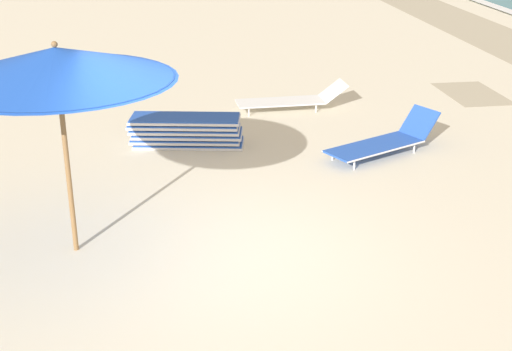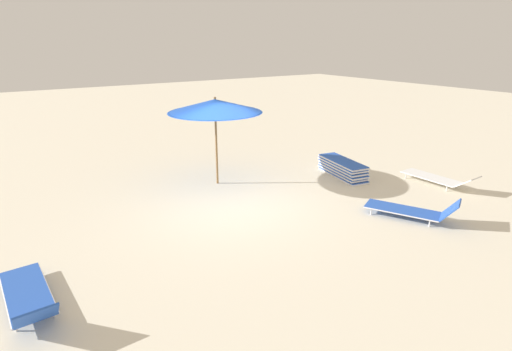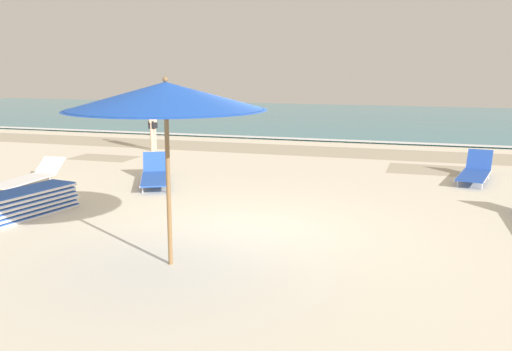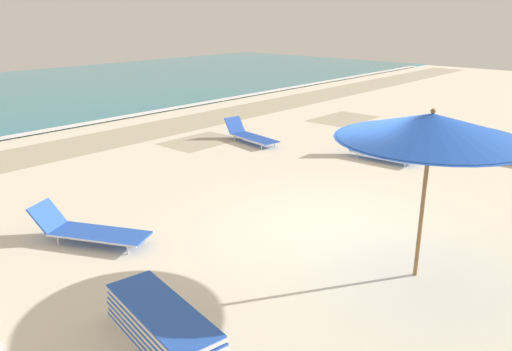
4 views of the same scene
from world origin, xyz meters
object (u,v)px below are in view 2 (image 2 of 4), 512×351
object	(u,v)px
beach_umbrella	(215,106)
sun_lounger_mid_beach_solo	(412,210)
sun_lounger_under_umbrella	(438,178)
sun_lounger_near_water_right	(29,297)
lounger_stack	(342,168)

from	to	relation	value
beach_umbrella	sun_lounger_mid_beach_solo	bearing A→B (deg)	119.41
sun_lounger_under_umbrella	sun_lounger_near_water_right	distance (m)	10.47
beach_umbrella	sun_lounger_near_water_right	size ratio (longest dim) A/B	1.23
sun_lounger_under_umbrella	sun_lounger_near_water_right	size ratio (longest dim) A/B	1.00
sun_lounger_under_umbrella	sun_lounger_mid_beach_solo	world-z (taller)	sun_lounger_mid_beach_solo
beach_umbrella	sun_lounger_under_umbrella	distance (m)	6.74
sun_lounger_under_umbrella	sun_lounger_mid_beach_solo	xyz separation A→B (m)	(2.62, 1.02, 0.01)
beach_umbrella	lounger_stack	world-z (taller)	beach_umbrella
sun_lounger_under_umbrella	sun_lounger_mid_beach_solo	size ratio (longest dim) A/B	1.03
beach_umbrella	sun_lounger_near_water_right	distance (m)	6.60
sun_lounger_near_water_right	sun_lounger_mid_beach_solo	distance (m)	7.94
beach_umbrella	sun_lounger_mid_beach_solo	size ratio (longest dim) A/B	1.26
beach_umbrella	sun_lounger_under_umbrella	xyz separation A→B (m)	(-5.26, 3.67, -2.06)
beach_umbrella	lounger_stack	distance (m)	4.36
sun_lounger_under_umbrella	sun_lounger_near_water_right	bearing A→B (deg)	-2.99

